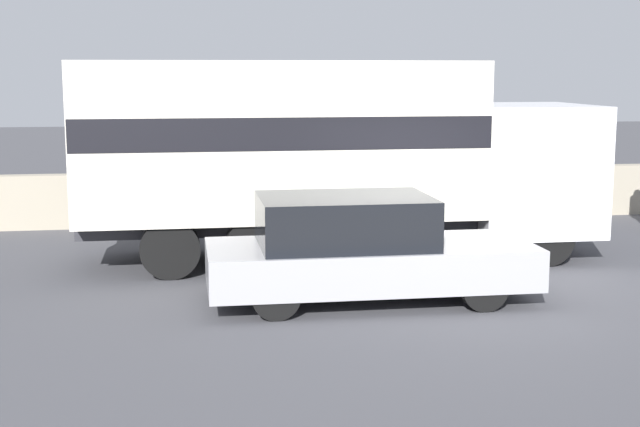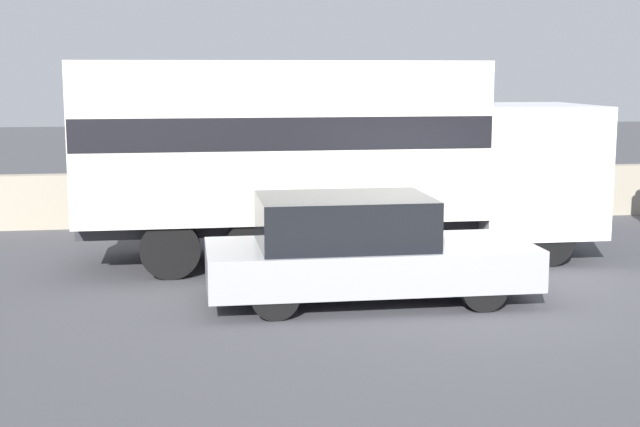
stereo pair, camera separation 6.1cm
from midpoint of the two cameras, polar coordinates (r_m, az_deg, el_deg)
ground_plane at (r=12.14m, az=6.58°, el=-5.76°), size 80.00×80.00×0.00m
stone_wall_backdrop at (r=18.51m, az=1.07°, el=1.16°), size 60.00×0.35×1.08m
box_truck at (r=14.56m, az=0.14°, el=4.23°), size 8.43×2.40×3.26m
car_hatchback at (r=12.07m, az=2.51°, el=-2.33°), size 4.41×1.72×1.45m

